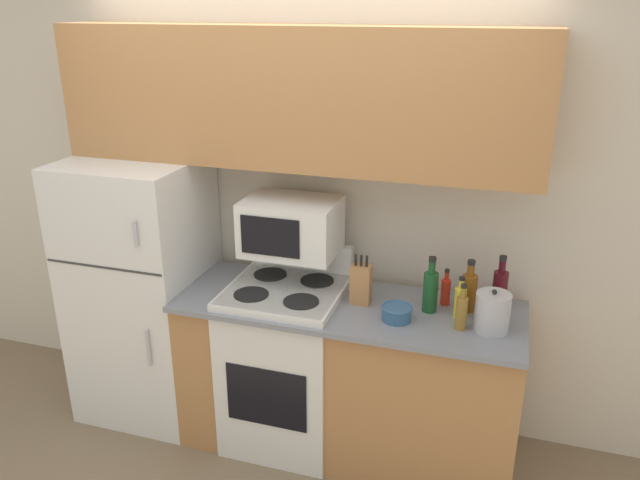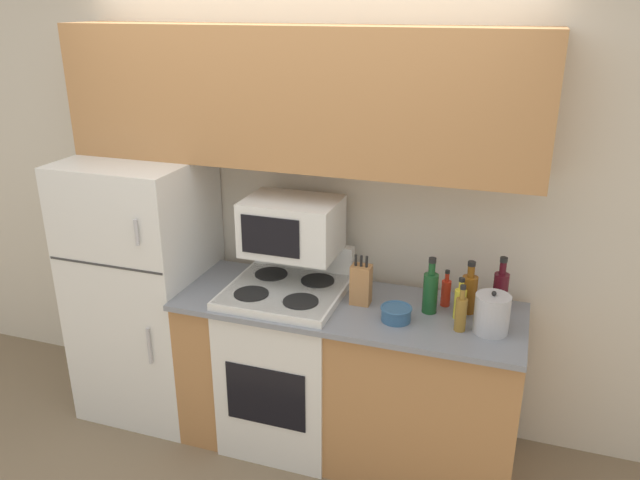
% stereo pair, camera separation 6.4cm
% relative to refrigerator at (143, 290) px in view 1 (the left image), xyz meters
% --- Properties ---
extents(ground_plane, '(12.00, 12.00, 0.00)m').
position_rel_refrigerator_xyz_m(ground_plane, '(0.91, -0.34, -0.79)').
color(ground_plane, '#7F6B51').
extents(wall_back, '(8.00, 0.05, 2.55)m').
position_rel_refrigerator_xyz_m(wall_back, '(0.91, 0.37, 0.48)').
color(wall_back, beige).
rests_on(wall_back, ground_plane).
extents(lower_cabinets, '(1.83, 0.66, 0.92)m').
position_rel_refrigerator_xyz_m(lower_cabinets, '(1.28, -0.03, -0.34)').
color(lower_cabinets, '#B27A47').
rests_on(lower_cabinets, ground_plane).
extents(refrigerator, '(0.73, 0.70, 1.59)m').
position_rel_refrigerator_xyz_m(refrigerator, '(0.00, 0.00, 0.00)').
color(refrigerator, white).
rests_on(refrigerator, ground_plane).
extents(upper_cabinets, '(2.56, 0.35, 0.72)m').
position_rel_refrigerator_xyz_m(upper_cabinets, '(0.91, 0.17, 1.15)').
color(upper_cabinets, '#B27A47').
rests_on(upper_cabinets, refrigerator).
extents(stove, '(0.62, 0.64, 1.12)m').
position_rel_refrigerator_xyz_m(stove, '(0.93, -0.04, -0.30)').
color(stove, white).
rests_on(stove, ground_plane).
extents(microwave, '(0.51, 0.37, 0.30)m').
position_rel_refrigerator_xyz_m(microwave, '(0.93, 0.07, 0.48)').
color(microwave, white).
rests_on(microwave, stove).
extents(knife_block, '(0.10, 0.08, 0.28)m').
position_rel_refrigerator_xyz_m(knife_block, '(1.34, -0.01, 0.23)').
color(knife_block, '#B27A47').
rests_on(knife_block, lower_cabinets).
extents(bowl, '(0.16, 0.16, 0.08)m').
position_rel_refrigerator_xyz_m(bowl, '(1.56, -0.14, 0.16)').
color(bowl, '#335B84').
rests_on(bowl, lower_cabinets).
extents(bottle_wine_red, '(0.08, 0.08, 0.30)m').
position_rel_refrigerator_xyz_m(bottle_wine_red, '(2.04, 0.13, 0.24)').
color(bottle_wine_red, '#470F19').
rests_on(bottle_wine_red, lower_cabinets).
extents(bottle_hot_sauce, '(0.05, 0.05, 0.20)m').
position_rel_refrigerator_xyz_m(bottle_hot_sauce, '(1.77, 0.11, 0.20)').
color(bottle_hot_sauce, red).
rests_on(bottle_hot_sauce, lower_cabinets).
extents(bottle_cooking_spray, '(0.06, 0.06, 0.22)m').
position_rel_refrigerator_xyz_m(bottle_cooking_spray, '(1.86, -0.01, 0.21)').
color(bottle_cooking_spray, gold).
rests_on(bottle_cooking_spray, lower_cabinets).
extents(bottle_whiskey, '(0.08, 0.08, 0.28)m').
position_rel_refrigerator_xyz_m(bottle_whiskey, '(1.89, 0.07, 0.23)').
color(bottle_whiskey, brown).
rests_on(bottle_whiskey, lower_cabinets).
extents(bottle_wine_green, '(0.08, 0.08, 0.30)m').
position_rel_refrigerator_xyz_m(bottle_wine_green, '(1.70, 0.01, 0.24)').
color(bottle_wine_green, '#194C23').
rests_on(bottle_wine_green, lower_cabinets).
extents(bottle_vinegar, '(0.06, 0.06, 0.24)m').
position_rel_refrigerator_xyz_m(bottle_vinegar, '(1.87, -0.14, 0.22)').
color(bottle_vinegar, olive).
rests_on(bottle_vinegar, lower_cabinets).
extents(kettle, '(0.17, 0.17, 0.22)m').
position_rel_refrigerator_xyz_m(kettle, '(2.02, -0.10, 0.22)').
color(kettle, '#B7B7BC').
rests_on(kettle, lower_cabinets).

